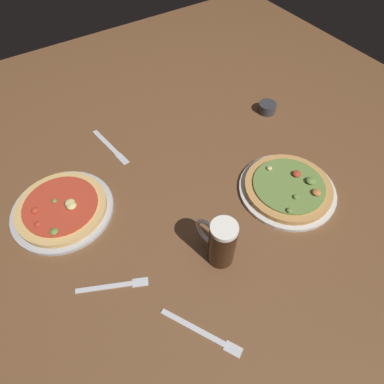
{
  "coord_description": "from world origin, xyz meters",
  "views": [
    {
      "loc": [
        -0.37,
        -0.57,
        0.88
      ],
      "look_at": [
        0.0,
        0.0,
        0.02
      ],
      "focal_mm": 31.3,
      "sensor_mm": 36.0,
      "label": 1
    }
  ],
  "objects_px": {
    "fork_left": "(202,332)",
    "knife_spare": "(110,147)",
    "pizza_plate_near": "(288,188)",
    "ramekin_sauce": "(267,108)",
    "pizza_plate_far": "(62,208)",
    "beer_mug_dark": "(221,242)",
    "fork_spare": "(114,286)"
  },
  "relations": [
    {
      "from": "fork_left",
      "to": "knife_spare",
      "type": "distance_m",
      "value": 0.74
    },
    {
      "from": "pizza_plate_near",
      "to": "fork_left",
      "type": "distance_m",
      "value": 0.54
    },
    {
      "from": "ramekin_sauce",
      "to": "fork_left",
      "type": "bearing_deg",
      "value": -140.8
    },
    {
      "from": "pizza_plate_near",
      "to": "ramekin_sauce",
      "type": "bearing_deg",
      "value": 58.68
    },
    {
      "from": "pizza_plate_far",
      "to": "knife_spare",
      "type": "distance_m",
      "value": 0.31
    },
    {
      "from": "ramekin_sauce",
      "to": "fork_left",
      "type": "relative_size",
      "value": 0.35
    },
    {
      "from": "beer_mug_dark",
      "to": "knife_spare",
      "type": "height_order",
      "value": "beer_mug_dark"
    },
    {
      "from": "pizza_plate_far",
      "to": "fork_spare",
      "type": "xyz_separation_m",
      "value": [
        0.03,
        -0.32,
        -0.01
      ]
    },
    {
      "from": "ramekin_sauce",
      "to": "fork_spare",
      "type": "height_order",
      "value": "ramekin_sauce"
    },
    {
      "from": "pizza_plate_near",
      "to": "pizza_plate_far",
      "type": "xyz_separation_m",
      "value": [
        -0.66,
        0.33,
        -0.0
      ]
    },
    {
      "from": "pizza_plate_near",
      "to": "beer_mug_dark",
      "type": "bearing_deg",
      "value": -168.08
    },
    {
      "from": "beer_mug_dark",
      "to": "ramekin_sauce",
      "type": "height_order",
      "value": "beer_mug_dark"
    },
    {
      "from": "pizza_plate_near",
      "to": "knife_spare",
      "type": "distance_m",
      "value": 0.66
    },
    {
      "from": "beer_mug_dark",
      "to": "knife_spare",
      "type": "relative_size",
      "value": 0.72
    },
    {
      "from": "fork_left",
      "to": "fork_spare",
      "type": "distance_m",
      "value": 0.27
    },
    {
      "from": "fork_left",
      "to": "pizza_plate_far",
      "type": "bearing_deg",
      "value": 106.72
    },
    {
      "from": "ramekin_sauce",
      "to": "fork_left",
      "type": "xyz_separation_m",
      "value": [
        -0.71,
        -0.58,
        -0.02
      ]
    },
    {
      "from": "pizza_plate_far",
      "to": "fork_left",
      "type": "bearing_deg",
      "value": -73.28
    },
    {
      "from": "fork_left",
      "to": "fork_spare",
      "type": "xyz_separation_m",
      "value": [
        -0.13,
        0.23,
        0.0
      ]
    },
    {
      "from": "pizza_plate_near",
      "to": "ramekin_sauce",
      "type": "relative_size",
      "value": 4.52
    },
    {
      "from": "pizza_plate_near",
      "to": "ramekin_sauce",
      "type": "xyz_separation_m",
      "value": [
        0.22,
        0.36,
        0.0
      ]
    },
    {
      "from": "beer_mug_dark",
      "to": "ramekin_sauce",
      "type": "distance_m",
      "value": 0.7
    },
    {
      "from": "beer_mug_dark",
      "to": "fork_spare",
      "type": "relative_size",
      "value": 0.87
    },
    {
      "from": "fork_spare",
      "to": "knife_spare",
      "type": "relative_size",
      "value": 0.83
    },
    {
      "from": "fork_left",
      "to": "knife_spare",
      "type": "xyz_separation_m",
      "value": [
        0.08,
        0.74,
        0.0
      ]
    },
    {
      "from": "pizza_plate_near",
      "to": "fork_spare",
      "type": "bearing_deg",
      "value": 178.9
    },
    {
      "from": "ramekin_sauce",
      "to": "knife_spare",
      "type": "xyz_separation_m",
      "value": [
        -0.63,
        0.16,
        -0.02
      ]
    },
    {
      "from": "ramekin_sauce",
      "to": "fork_spare",
      "type": "xyz_separation_m",
      "value": [
        -0.85,
        -0.35,
        -0.02
      ]
    },
    {
      "from": "knife_spare",
      "to": "fork_left",
      "type": "bearing_deg",
      "value": -96.4
    },
    {
      "from": "fork_spare",
      "to": "ramekin_sauce",
      "type": "bearing_deg",
      "value": 22.26
    },
    {
      "from": "fork_spare",
      "to": "pizza_plate_far",
      "type": "bearing_deg",
      "value": 95.59
    },
    {
      "from": "fork_left",
      "to": "fork_spare",
      "type": "relative_size",
      "value": 1.09
    }
  ]
}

